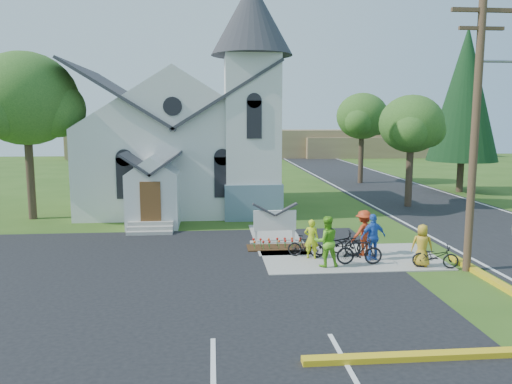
{
  "coord_description": "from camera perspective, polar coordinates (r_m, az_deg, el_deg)",
  "views": [
    {
      "loc": [
        -3.97,
        -18.45,
        5.49
      ],
      "look_at": [
        -1.89,
        5.0,
        2.08
      ],
      "focal_mm": 35.0,
      "sensor_mm": 36.0,
      "label": 1
    }
  ],
  "objects": [
    {
      "name": "bike_0",
      "position": [
        20.44,
        9.18,
        -5.8
      ],
      "size": [
        2.03,
        0.93,
        1.03
      ],
      "primitive_type": "imported",
      "rotation": [
        0.0,
        0.0,
        1.44
      ],
      "color": "black",
      "rests_on": "sidewalk"
    },
    {
      "name": "tree_road_mid",
      "position": [
        44.39,
        12.04,
        8.44
      ],
      "size": [
        4.4,
        4.4,
        7.8
      ],
      "color": "#38291E",
      "rests_on": "ground"
    },
    {
      "name": "cyclist_2",
      "position": [
        20.05,
        13.23,
        -5.02
      ],
      "size": [
        1.14,
        0.68,
        1.83
      ],
      "primitive_type": "imported",
      "rotation": [
        0.0,
        0.0,
        3.37
      ],
      "color": "blue",
      "rests_on": "sidewalk"
    },
    {
      "name": "sidewalk",
      "position": [
        20.47,
        10.71,
        -7.39
      ],
      "size": [
        7.0,
        4.0,
        0.05
      ],
      "primitive_type": "cube",
      "color": "gray",
      "rests_on": "ground"
    },
    {
      "name": "bike_2",
      "position": [
        20.78,
        10.72,
        -5.82
      ],
      "size": [
        1.77,
        1.21,
        0.88
      ],
      "primitive_type": "imported",
      "rotation": [
        0.0,
        0.0,
        1.16
      ],
      "color": "black",
      "rests_on": "sidewalk"
    },
    {
      "name": "bike_4",
      "position": [
        19.75,
        19.81,
        -6.94
      ],
      "size": [
        1.74,
        0.97,
        0.87
      ],
      "primitive_type": "imported",
      "rotation": [
        0.0,
        0.0,
        1.32
      ],
      "color": "black",
      "rests_on": "sidewalk"
    },
    {
      "name": "tree_lot_corner",
      "position": [
        30.19,
        -24.85,
        9.61
      ],
      "size": [
        5.6,
        5.6,
        9.15
      ],
      "color": "#38291E",
      "rests_on": "ground"
    },
    {
      "name": "church",
      "position": [
        30.97,
        -7.94,
        7.71
      ],
      "size": [
        12.35,
        12.0,
        13.0
      ],
      "color": "silver",
      "rests_on": "ground"
    },
    {
      "name": "church_sign",
      "position": [
        22.28,
        2.17,
        -3.32
      ],
      "size": [
        2.2,
        0.4,
        1.7
      ],
      "color": "gray",
      "rests_on": "ground"
    },
    {
      "name": "cyclist_3",
      "position": [
        20.66,
        12.23,
        -4.58
      ],
      "size": [
        1.37,
        1.12,
        1.84
      ],
      "primitive_type": "imported",
      "rotation": [
        0.0,
        0.0,
        3.57
      ],
      "color": "red",
      "rests_on": "sidewalk"
    },
    {
      "name": "ground",
      "position": [
        19.66,
        6.85,
        -8.03
      ],
      "size": [
        120.0,
        120.0,
        0.0
      ],
      "primitive_type": "plane",
      "color": "#2F5117",
      "rests_on": "ground"
    },
    {
      "name": "utility_pole",
      "position": [
        19.35,
        23.97,
        7.29
      ],
      "size": [
        3.45,
        0.28,
        10.0
      ],
      "color": "#4B3725",
      "rests_on": "ground"
    },
    {
      "name": "flower_bed",
      "position": [
        21.63,
        2.46,
        -6.37
      ],
      "size": [
        2.6,
        1.1,
        0.07
      ],
      "primitive_type": "cube",
      "color": "#3A2210",
      "rests_on": "ground"
    },
    {
      "name": "conifer",
      "position": [
        41.14,
        22.77,
        10.25
      ],
      "size": [
        5.2,
        5.2,
        12.4
      ],
      "color": "#38291E",
      "rests_on": "ground"
    },
    {
      "name": "bike_1",
      "position": [
        20.12,
        5.72,
        -6.18
      ],
      "size": [
        1.52,
        0.91,
        0.88
      ],
      "primitive_type": "imported",
      "rotation": [
        0.0,
        0.0,
        1.2
      ],
      "color": "black",
      "rests_on": "sidewalk"
    },
    {
      "name": "parking_lot",
      "position": [
        17.6,
        -14.96,
        -10.18
      ],
      "size": [
        20.0,
        16.0,
        0.02
      ],
      "primitive_type": "cube",
      "color": "black",
      "rests_on": "ground"
    },
    {
      "name": "cyclist_1",
      "position": [
        18.84,
        8.04,
        -5.6
      ],
      "size": [
        0.98,
        0.79,
        1.91
      ],
      "primitive_type": "imported",
      "rotation": [
        0.0,
        0.0,
        3.21
      ],
      "color": "#68BF23",
      "rests_on": "sidewalk"
    },
    {
      "name": "cyclist_4",
      "position": [
        19.71,
        18.45,
        -5.81
      ],
      "size": [
        0.91,
        0.76,
        1.6
      ],
      "primitive_type": "imported",
      "rotation": [
        0.0,
        0.0,
        2.77
      ],
      "color": "gold",
      "rests_on": "sidewalk"
    },
    {
      "name": "distant_hills",
      "position": [
        75.21,
        0.51,
        5.71
      ],
      "size": [
        61.0,
        10.0,
        5.6
      ],
      "color": "#7C6345",
      "rests_on": "ground"
    },
    {
      "name": "bike_3",
      "position": [
        19.4,
        11.73,
        -6.62
      ],
      "size": [
        1.77,
        0.61,
        1.04
      ],
      "primitive_type": "imported",
      "rotation": [
        0.0,
        0.0,
        1.5
      ],
      "color": "black",
      "rests_on": "sidewalk"
    },
    {
      "name": "road",
      "position": [
        36.66,
        17.38,
        -0.73
      ],
      "size": [
        8.0,
        90.0,
        0.02
      ],
      "primitive_type": "cube",
      "color": "black",
      "rests_on": "ground"
    },
    {
      "name": "tree_road_near",
      "position": [
        32.91,
        17.33,
        7.38
      ],
      "size": [
        4.0,
        4.0,
        7.05
      ],
      "color": "#38291E",
      "rests_on": "ground"
    },
    {
      "name": "cyclist_0",
      "position": [
        19.88,
        6.35,
        -5.35
      ],
      "size": [
        0.66,
        0.54,
        1.57
      ],
      "primitive_type": "imported",
      "rotation": [
        0.0,
        0.0,
        2.82
      ],
      "color": "#C3D619",
      "rests_on": "sidewalk"
    }
  ]
}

